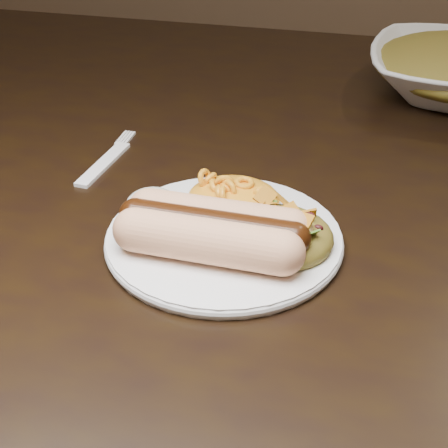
# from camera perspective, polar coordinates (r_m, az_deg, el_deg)

# --- Properties ---
(table) EXTENTS (1.60, 0.90, 0.75)m
(table) POSITION_cam_1_polar(r_m,az_deg,el_deg) (0.82, -2.88, 0.70)
(table) COLOR black
(table) RESTS_ON floor
(plate) EXTENTS (0.21, 0.21, 0.01)m
(plate) POSITION_cam_1_polar(r_m,az_deg,el_deg) (0.60, 0.00, -1.23)
(plate) COLOR white
(plate) RESTS_ON table
(hotdog) EXTENTS (0.14, 0.07, 0.04)m
(hotdog) POSITION_cam_1_polar(r_m,az_deg,el_deg) (0.57, -0.96, -0.44)
(hotdog) COLOR #FFB273
(hotdog) RESTS_ON plate
(mac_and_cheese) EXTENTS (0.11, 0.11, 0.03)m
(mac_and_cheese) POSITION_cam_1_polar(r_m,az_deg,el_deg) (0.64, 0.81, 3.12)
(mac_and_cheese) COLOR yellow
(mac_and_cheese) RESTS_ON plate
(sour_cream) EXTENTS (0.05, 0.05, 0.03)m
(sour_cream) POSITION_cam_1_polar(r_m,az_deg,el_deg) (0.62, -6.03, 2.04)
(sour_cream) COLOR white
(sour_cream) RESTS_ON plate
(taco_salad) EXTENTS (0.10, 0.09, 0.04)m
(taco_salad) POSITION_cam_1_polar(r_m,az_deg,el_deg) (0.58, 4.57, -0.26)
(taco_salad) COLOR #9E511E
(taco_salad) RESTS_ON plate
(fork) EXTENTS (0.04, 0.16, 0.00)m
(fork) POSITION_cam_1_polar(r_m,az_deg,el_deg) (0.74, -10.00, 4.93)
(fork) COLOR white
(fork) RESTS_ON table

